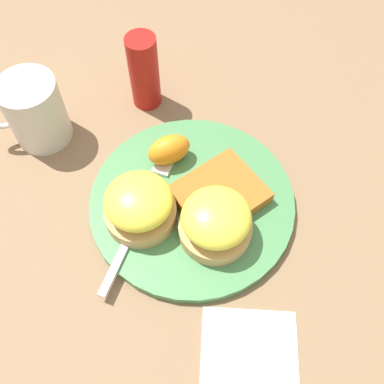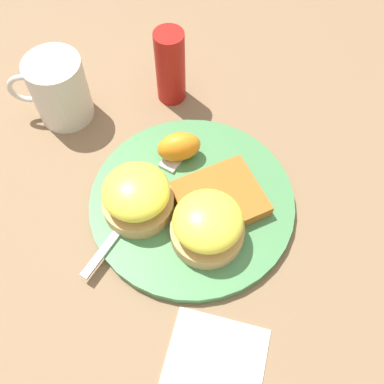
# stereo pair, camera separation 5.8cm
# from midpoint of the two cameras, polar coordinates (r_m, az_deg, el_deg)

# --- Properties ---
(ground_plane) EXTENTS (1.10, 1.10, 0.00)m
(ground_plane) POSITION_cam_midpoint_polar(r_m,az_deg,el_deg) (0.61, 2.71, -1.86)
(ground_plane) COLOR #846647
(plate) EXTENTS (0.27, 0.27, 0.01)m
(plate) POSITION_cam_midpoint_polar(r_m,az_deg,el_deg) (0.60, 2.74, -1.54)
(plate) COLOR #47844C
(plate) RESTS_ON ground_plane
(sandwich_benedict_left) EXTENTS (0.09, 0.09, 0.06)m
(sandwich_benedict_left) POSITION_cam_midpoint_polar(r_m,az_deg,el_deg) (0.56, -4.13, -0.76)
(sandwich_benedict_left) COLOR tan
(sandwich_benedict_left) RESTS_ON plate
(sandwich_benedict_right) EXTENTS (0.09, 0.09, 0.06)m
(sandwich_benedict_right) POSITION_cam_midpoint_polar(r_m,az_deg,el_deg) (0.55, 5.04, -4.49)
(sandwich_benedict_right) COLOR tan
(sandwich_benedict_right) RESTS_ON plate
(hashbrown_patty) EXTENTS (0.13, 0.13, 0.02)m
(hashbrown_patty) POSITION_cam_midpoint_polar(r_m,az_deg,el_deg) (0.59, 6.31, -1.14)
(hashbrown_patty) COLOR #AB6122
(hashbrown_patty) RESTS_ON plate
(orange_wedge) EXTENTS (0.07, 0.05, 0.04)m
(orange_wedge) POSITION_cam_midpoint_polar(r_m,az_deg,el_deg) (0.62, 1.03, 5.53)
(orange_wedge) COLOR orange
(orange_wedge) RESTS_ON plate
(fork) EXTENTS (0.14, 0.20, 0.00)m
(fork) POSITION_cam_midpoint_polar(r_m,az_deg,el_deg) (0.60, -3.30, -0.87)
(fork) COLOR silver
(fork) RESTS_ON plate
(cup) EXTENTS (0.11, 0.08, 0.10)m
(cup) POSITION_cam_midpoint_polar(r_m,az_deg,el_deg) (0.68, -14.22, 12.31)
(cup) COLOR silver
(cup) RESTS_ON ground_plane
(napkin) EXTENTS (0.14, 0.14, 0.00)m
(napkin) POSITION_cam_midpoint_polar(r_m,az_deg,el_deg) (0.54, 6.13, -21.41)
(napkin) COLOR white
(napkin) RESTS_ON ground_plane
(condiment_bottle) EXTENTS (0.04, 0.04, 0.12)m
(condiment_bottle) POSITION_cam_midpoint_polar(r_m,az_deg,el_deg) (0.68, -0.26, 15.43)
(condiment_bottle) COLOR #B21914
(condiment_bottle) RESTS_ON ground_plane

